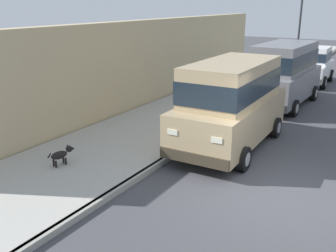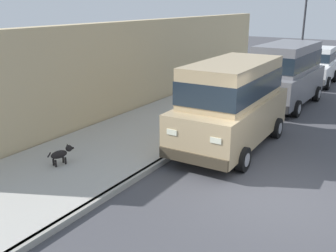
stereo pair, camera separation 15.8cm
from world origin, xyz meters
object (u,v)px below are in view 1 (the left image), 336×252
object	(u,v)px
car_white_hatchback	(312,65)
street_lamp	(300,24)
car_tan_van	(232,100)
dog_black	(61,154)
car_grey_van	(284,71)
fire_hydrant	(172,131)

from	to	relation	value
car_white_hatchback	street_lamp	world-z (taller)	street_lamp
car_tan_van	dog_black	world-z (taller)	car_tan_van
car_tan_van	car_white_hatchback	distance (m)	11.01
car_grey_van	car_white_hatchback	bearing A→B (deg)	89.29
car_tan_van	dog_black	size ratio (longest dim) A/B	6.63
street_lamp	car_tan_van	bearing A→B (deg)	-84.29
street_lamp	car_grey_van	bearing A→B (deg)	-80.47
car_tan_van	dog_black	xyz separation A→B (m)	(-2.99, -3.80, -0.97)
car_tan_van	car_grey_van	distance (m)	5.69
car_white_hatchback	dog_black	xyz separation A→B (m)	(-3.03, -14.80, -0.55)
car_grey_van	fire_hydrant	world-z (taller)	car_grey_van
dog_black	street_lamp	distance (m)	17.62
car_tan_van	car_grey_van	bearing A→B (deg)	90.34
car_white_hatchback	street_lamp	distance (m)	3.50
car_grey_van	fire_hydrant	bearing A→B (deg)	-102.20
dog_black	car_white_hatchback	bearing A→B (deg)	78.45
car_white_hatchback	car_grey_van	bearing A→B (deg)	-90.71
car_tan_van	street_lamp	world-z (taller)	street_lamp
car_grey_van	fire_hydrant	distance (m)	6.79
car_grey_van	dog_black	distance (m)	9.99
car_tan_van	car_white_hatchback	bearing A→B (deg)	89.84
car_grey_van	car_white_hatchback	size ratio (longest dim) A/B	1.30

